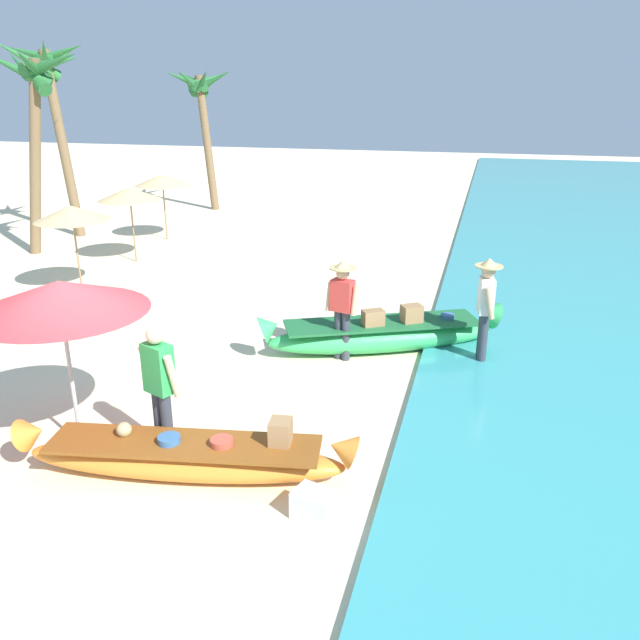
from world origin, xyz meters
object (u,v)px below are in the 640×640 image
(patio_umbrella_large, at_px, (60,297))
(person_vendor_hatted, at_px, (342,303))
(person_vendor_assistant, at_px, (486,304))
(palm_tree_leaning_seaward, at_px, (49,79))
(boat_green_midground, at_px, (382,334))
(cooler_box, at_px, (315,505))
(boat_orange_foreground, at_px, (186,457))
(person_tourist_customer, at_px, (160,384))
(palm_tree_tall_inland, at_px, (201,94))
(palm_tree_mid_cluster, at_px, (35,92))

(patio_umbrella_large, bearing_deg, person_vendor_hatted, 53.52)
(person_vendor_assistant, distance_m, palm_tree_leaning_seaward, 14.59)
(boat_green_midground, xyz_separation_m, cooler_box, (0.09, -4.72, -0.14))
(boat_orange_foreground, distance_m, person_tourist_customer, 0.93)
(palm_tree_tall_inland, bearing_deg, person_vendor_assistant, -49.57)
(palm_tree_leaning_seaward, distance_m, palm_tree_mid_cluster, 2.50)
(palm_tree_mid_cluster, relative_size, cooler_box, 11.87)
(palm_tree_tall_inland, height_order, cooler_box, palm_tree_tall_inland)
(boat_green_midground, relative_size, person_vendor_hatted, 2.39)
(boat_green_midground, bearing_deg, palm_tree_mid_cluster, 155.43)
(person_vendor_hatted, relative_size, cooler_box, 3.82)
(person_tourist_customer, xyz_separation_m, palm_tree_tall_inland, (-6.54, 15.84, 3.09))
(person_vendor_hatted, xyz_separation_m, cooler_box, (0.67, -4.18, -0.83))
(patio_umbrella_large, distance_m, palm_tree_mid_cluster, 10.85)
(boat_green_midground, height_order, patio_umbrella_large, patio_umbrella_large)
(boat_orange_foreground, relative_size, cooler_box, 9.11)
(palm_tree_leaning_seaward, xyz_separation_m, palm_tree_mid_cluster, (1.17, -2.19, -0.31))
(boat_green_midground, bearing_deg, cooler_box, -88.95)
(palm_tree_leaning_seaward, distance_m, cooler_box, 16.28)
(person_tourist_customer, height_order, cooler_box, person_tourist_customer)
(patio_umbrella_large, height_order, palm_tree_leaning_seaward, palm_tree_leaning_seaward)
(boat_green_midground, distance_m, palm_tree_tall_inland, 15.11)
(palm_tree_mid_cluster, bearing_deg, patio_umbrella_large, -52.73)
(boat_green_midground, xyz_separation_m, person_vendor_hatted, (-0.59, -0.53, 0.69))
(palm_tree_tall_inland, distance_m, cooler_box, 19.11)
(palm_tree_leaning_seaward, bearing_deg, palm_tree_mid_cluster, -61.84)
(patio_umbrella_large, bearing_deg, palm_tree_leaning_seaward, 125.55)
(person_vendor_assistant, xyz_separation_m, cooler_box, (-1.58, -4.56, -0.89))
(palm_tree_mid_cluster, bearing_deg, person_tourist_customer, -47.81)
(cooler_box, bearing_deg, boat_green_midground, 107.04)
(boat_green_midground, xyz_separation_m, palm_tree_tall_inland, (-8.58, 11.86, 3.75))
(boat_green_midground, xyz_separation_m, person_tourist_customer, (-2.03, -3.98, 0.66))
(palm_tree_tall_inland, relative_size, palm_tree_leaning_seaward, 0.89)
(boat_green_midground, distance_m, person_vendor_assistant, 1.83)
(person_vendor_assistant, relative_size, cooler_box, 4.03)
(person_vendor_hatted, height_order, cooler_box, person_vendor_hatted)
(patio_umbrella_large, bearing_deg, person_tourist_customer, 3.89)
(patio_umbrella_large, xyz_separation_m, palm_tree_tall_inland, (-5.38, 15.92, 2.08))
(person_vendor_hatted, bearing_deg, person_tourist_customer, -112.77)
(person_tourist_customer, bearing_deg, palm_tree_tall_inland, 112.44)
(boat_orange_foreground, height_order, person_tourist_customer, person_tourist_customer)
(person_tourist_customer, distance_m, palm_tree_tall_inland, 17.41)
(person_tourist_customer, bearing_deg, person_vendor_hatted, 67.23)
(person_vendor_hatted, distance_m, palm_tree_tall_inland, 15.06)
(person_tourist_customer, bearing_deg, boat_orange_foreground, -37.88)
(boat_green_midground, distance_m, patio_umbrella_large, 5.43)
(boat_green_midground, distance_m, palm_tree_leaning_seaward, 13.33)
(person_vendor_assistant, distance_m, palm_tree_tall_inland, 16.08)
(boat_orange_foreground, xyz_separation_m, boat_green_midground, (1.57, 4.34, 0.05))
(person_vendor_assistant, height_order, palm_tree_tall_inland, palm_tree_tall_inland)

